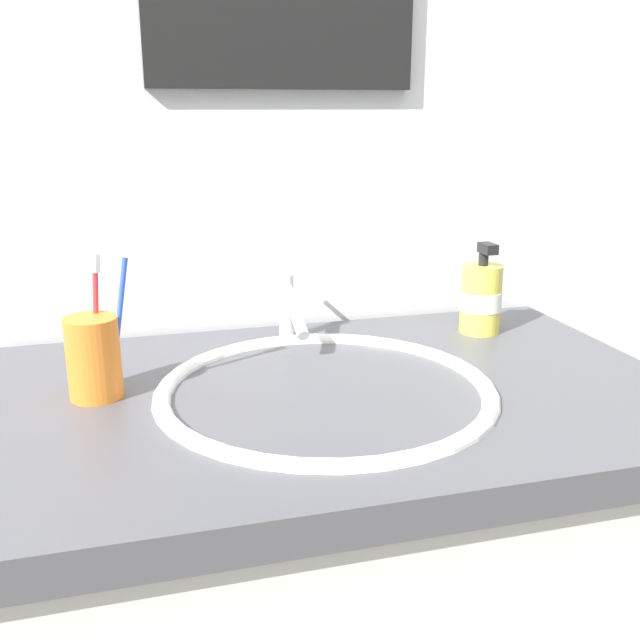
# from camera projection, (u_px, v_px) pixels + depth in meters

# --- Properties ---
(tiled_wall_back) EXTENTS (2.13, 0.04, 2.40)m
(tiled_wall_back) POSITION_uv_depth(u_px,v_px,m) (279.00, 104.00, 1.17)
(tiled_wall_back) COLOR silver
(tiled_wall_back) RESTS_ON ground
(sink_basin) EXTENTS (0.45, 0.45, 0.10)m
(sink_basin) POSITION_uv_depth(u_px,v_px,m) (326.00, 415.00, 0.96)
(sink_basin) COLOR white
(sink_basin) RESTS_ON vanity_counter
(faucet) EXTENTS (0.02, 0.16, 0.12)m
(faucet) POSITION_uv_depth(u_px,v_px,m) (289.00, 307.00, 1.13)
(faucet) COLOR silver
(faucet) RESTS_ON sink_basin
(toothbrush_cup) EXTENTS (0.07, 0.07, 0.11)m
(toothbrush_cup) POSITION_uv_depth(u_px,v_px,m) (94.00, 358.00, 0.92)
(toothbrush_cup) COLOR orange
(toothbrush_cup) RESTS_ON vanity_counter
(toothbrush_red) EXTENTS (0.02, 0.03, 0.18)m
(toothbrush_red) POSITION_uv_depth(u_px,v_px,m) (96.00, 313.00, 0.93)
(toothbrush_red) COLOR red
(toothbrush_red) RESTS_ON toothbrush_cup
(toothbrush_blue) EXTENTS (0.04, 0.01, 0.20)m
(toothbrush_blue) POSITION_uv_depth(u_px,v_px,m) (120.00, 307.00, 0.91)
(toothbrush_blue) COLOR blue
(toothbrush_blue) RESTS_ON toothbrush_cup
(soap_dispenser) EXTENTS (0.07, 0.07, 0.15)m
(soap_dispenser) POSITION_uv_depth(u_px,v_px,m) (481.00, 298.00, 1.19)
(soap_dispenser) COLOR #DBCC4C
(soap_dispenser) RESTS_ON vanity_counter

